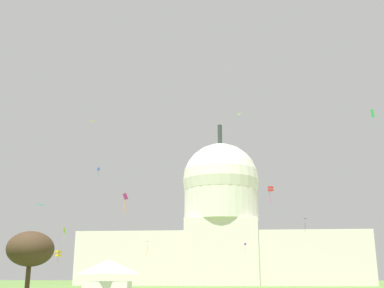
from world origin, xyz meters
The scene contains 15 objects.
capitol_building centered at (0.05, 162.78, 21.20)m, with size 111.10×31.03×65.12m.
event_tent centered at (-14.71, 45.70, 2.94)m, with size 7.48×6.48×5.81m.
tree_west_mid centered at (-31.84, 55.84, 8.06)m, with size 10.14×10.21×11.25m.
kite_violet_low centered at (8.82, 141.49, 14.14)m, with size 0.84×0.87×3.72m.
kite_black_mid centered at (27.94, 131.48, 21.06)m, with size 1.57×1.83×3.89m.
kite_turquoise_low centered at (-35.55, 67.76, 17.43)m, with size 1.73×1.39×0.15m.
kite_magenta_mid centered at (-17.68, 68.18, 19.09)m, with size 1.32×0.99×4.55m.
kite_red_mid centered at (13.63, 82.54, 23.10)m, with size 1.37×1.38×4.26m.
kite_lime_low centered at (-36.44, 85.31, 13.83)m, with size 0.38×0.98×3.73m.
kite_gold_low centered at (-32.85, 72.67, 8.03)m, with size 1.50×1.51×2.59m.
kite_blue_mid centered at (-35.60, 108.69, 34.63)m, with size 0.84×0.83×3.04m.
kite_cyan_low centered at (-13.85, 76.24, 10.24)m, with size 0.97×1.39×2.96m.
kite_green_mid centered at (30.57, 55.97, 31.95)m, with size 0.69×0.31×2.76m.
kite_white_high centered at (6.10, 72.69, 38.23)m, with size 1.10×1.45×0.13m.
kite_yellow_high centered at (-28.67, 78.47, 39.44)m, with size 1.48×0.70×0.31m.
Camera 1 is at (4.54, -28.43, 3.33)m, focal length 44.30 mm.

